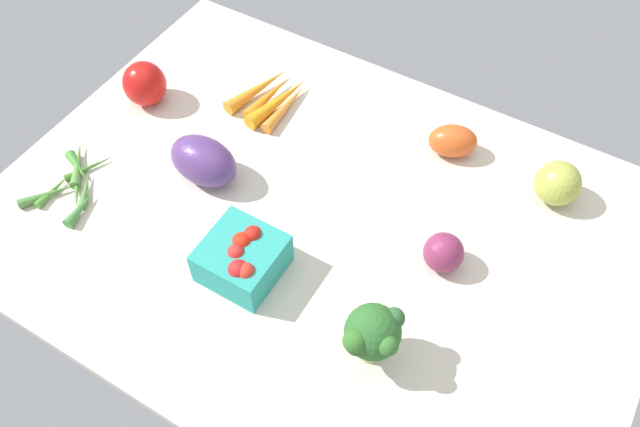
% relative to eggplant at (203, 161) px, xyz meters
% --- Properties ---
extents(tablecloth, '(1.04, 0.76, 0.02)m').
position_rel_eggplant_xyz_m(tablecloth, '(-0.21, -0.02, -0.05)').
color(tablecloth, beige).
rests_on(tablecloth, ground).
extents(eggplant, '(0.12, 0.08, 0.08)m').
position_rel_eggplant_xyz_m(eggplant, '(0.00, 0.00, 0.00)').
color(eggplant, '#563573').
rests_on(eggplant, tablecloth).
extents(red_onion_center, '(0.06, 0.06, 0.06)m').
position_rel_eggplant_xyz_m(red_onion_center, '(-0.41, -0.04, -0.01)').
color(red_onion_center, '#7E294F').
rests_on(red_onion_center, tablecloth).
extents(heirloom_tomato_green, '(0.07, 0.07, 0.07)m').
position_rel_eggplant_xyz_m(heirloom_tomato_green, '(-0.52, -0.26, -0.00)').
color(heirloom_tomato_green, '#A1AC42').
rests_on(heirloom_tomato_green, tablecloth).
extents(okra_pile, '(0.12, 0.17, 0.02)m').
position_rel_eggplant_xyz_m(okra_pile, '(0.18, 0.13, -0.03)').
color(okra_pile, '#4B823B').
rests_on(okra_pile, tablecloth).
extents(roma_tomato, '(0.10, 0.09, 0.06)m').
position_rel_eggplant_xyz_m(roma_tomato, '(-0.33, -0.26, -0.01)').
color(roma_tomato, '#D8531F').
rests_on(roma_tomato, tablecloth).
extents(broccoli_head, '(0.08, 0.09, 0.11)m').
position_rel_eggplant_xyz_m(broccoli_head, '(-0.39, 0.15, 0.03)').
color(broccoli_head, '#A9C782').
rests_on(broccoli_head, tablecloth).
extents(carrot_bunch, '(0.11, 0.16, 0.03)m').
position_rel_eggplant_xyz_m(carrot_bunch, '(0.00, -0.21, -0.03)').
color(carrot_bunch, orange).
rests_on(carrot_bunch, tablecloth).
extents(bell_pepper_red, '(0.10, 0.10, 0.08)m').
position_rel_eggplant_xyz_m(bell_pepper_red, '(0.20, -0.09, 0.00)').
color(bell_pepper_red, red).
rests_on(bell_pepper_red, tablecloth).
extents(berry_basket, '(0.11, 0.11, 0.07)m').
position_rel_eggplant_xyz_m(berry_basket, '(-0.16, 0.12, -0.00)').
color(berry_basket, teal).
rests_on(berry_basket, tablecloth).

